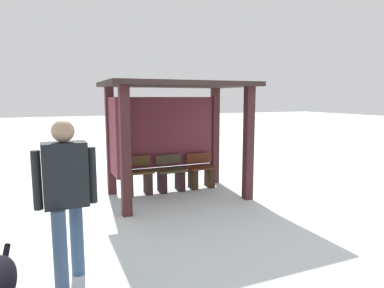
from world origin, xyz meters
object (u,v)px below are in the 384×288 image
bench_center_inside (171,177)px  person_walking (66,189)px  bus_shelter (169,115)px  bench_right_inside (201,174)px  bench_left_inside (138,179)px

bench_center_inside → person_walking: person_walking is taller
bus_shelter → bench_right_inside: bus_shelter is taller
bench_right_inside → person_walking: size_ratio=0.43×
bus_shelter → person_walking: bearing=-127.5°
bus_shelter → person_walking: bus_shelter is taller
bus_shelter → bench_center_inside: 1.31m
bench_left_inside → bench_center_inside: size_ratio=1.03×
bench_left_inside → bench_right_inside: bearing=0.1°
bench_left_inside → bus_shelter: bearing=-19.0°
bus_shelter → bench_right_inside: 1.54m
bench_center_inside → bench_right_inside: bench_center_inside is taller
bench_right_inside → person_walking: bearing=-134.8°
bench_left_inside → person_walking: size_ratio=0.44×
bench_right_inside → bench_center_inside: bearing=-179.9°
bench_center_inside → person_walking: 3.66m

